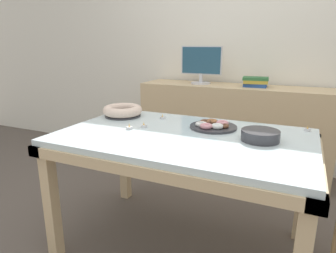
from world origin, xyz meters
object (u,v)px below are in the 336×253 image
at_px(computer_monitor, 201,65).
at_px(plate_stack, 260,135).
at_px(book_stack, 255,82).
at_px(tealight_near_cakes, 307,130).
at_px(pastry_platter, 213,126).
at_px(tealight_near_front, 144,126).
at_px(tealight_right_edge, 129,128).
at_px(cake_chocolate_round, 123,111).
at_px(tealight_centre, 163,117).

height_order(computer_monitor, plate_stack, computer_monitor).
height_order(book_stack, tealight_near_cakes, book_stack).
height_order(computer_monitor, pastry_platter, computer_monitor).
bearing_deg(book_stack, tealight_near_front, -110.32).
height_order(book_stack, pastry_platter, book_stack).
distance_m(computer_monitor, tealight_near_cakes, 1.44).
relative_size(computer_monitor, tealight_right_edge, 10.60).
relative_size(cake_chocolate_round, tealight_near_cakes, 7.21).
xyz_separation_m(pastry_platter, plate_stack, (0.31, -0.14, 0.01)).
relative_size(computer_monitor, book_stack, 1.69).
bearing_deg(tealight_centre, computer_monitor, 93.76).
bearing_deg(computer_monitor, cake_chocolate_round, -101.93).
xyz_separation_m(book_stack, tealight_near_cakes, (0.47, -0.97, -0.16)).
bearing_deg(tealight_near_front, book_stack, 69.68).
relative_size(pastry_platter, tealight_right_edge, 7.50).
relative_size(computer_monitor, tealight_near_cakes, 10.60).
bearing_deg(tealight_near_front, tealight_near_cakes, 19.57).
height_order(computer_monitor, tealight_right_edge, computer_monitor).
bearing_deg(tealight_centre, book_stack, 65.86).
bearing_deg(tealight_near_front, cake_chocolate_round, 144.91).
xyz_separation_m(book_stack, tealight_centre, (-0.47, -1.06, -0.16)).
bearing_deg(plate_stack, computer_monitor, 121.21).
bearing_deg(cake_chocolate_round, plate_stack, -9.93).
distance_m(book_stack, tealight_centre, 1.17).
height_order(tealight_near_cakes, tealight_near_front, same).
relative_size(pastry_platter, plate_stack, 1.43).
bearing_deg(pastry_platter, computer_monitor, 112.23).
bearing_deg(tealight_right_edge, computer_monitor, 89.79).
relative_size(tealight_near_cakes, tealight_near_front, 1.00).
bearing_deg(tealight_near_cakes, pastry_platter, -162.80).
bearing_deg(book_stack, plate_stack, -79.68).
xyz_separation_m(pastry_platter, tealight_near_cakes, (0.55, 0.17, -0.01)).
bearing_deg(plate_stack, book_stack, 100.32).
xyz_separation_m(computer_monitor, tealight_near_front, (0.06, -1.31, -0.30)).
distance_m(tealight_right_edge, tealight_near_front, 0.10).
bearing_deg(tealight_right_edge, plate_stack, 7.54).
xyz_separation_m(computer_monitor, plate_stack, (0.78, -1.29, -0.28)).
relative_size(cake_chocolate_round, tealight_near_front, 7.21).
bearing_deg(tealight_near_front, pastry_platter, 22.66).
height_order(tealight_right_edge, tealight_near_front, same).
relative_size(cake_chocolate_round, tealight_centre, 7.21).
bearing_deg(pastry_platter, tealight_right_edge, -152.37).
relative_size(plate_stack, tealight_centre, 5.25).
xyz_separation_m(book_stack, cake_chocolate_round, (-0.78, -1.11, -0.13)).
bearing_deg(tealight_centre, plate_stack, -17.76).
height_order(cake_chocolate_round, pastry_platter, cake_chocolate_round).
relative_size(book_stack, tealight_right_edge, 6.27).
xyz_separation_m(book_stack, tealight_near_front, (-0.49, -1.31, -0.16)).
bearing_deg(book_stack, computer_monitor, -179.85).
height_order(computer_monitor, cake_chocolate_round, computer_monitor).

